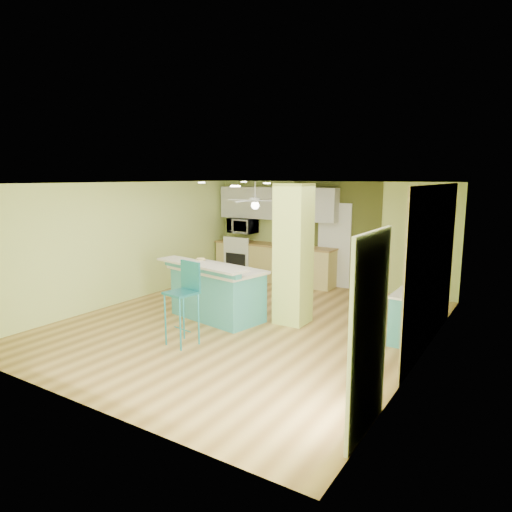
# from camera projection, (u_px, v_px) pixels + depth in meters

# --- Properties ---
(floor) EXTENTS (6.00, 7.00, 0.01)m
(floor) POSITION_uv_depth(u_px,v_px,m) (247.00, 324.00, 8.22)
(floor) COLOR olive
(floor) RESTS_ON ground
(ceiling) EXTENTS (6.00, 7.00, 0.01)m
(ceiling) POSITION_uv_depth(u_px,v_px,m) (247.00, 183.00, 7.78)
(ceiling) COLOR white
(ceiling) RESTS_ON wall_back
(wall_back) EXTENTS (6.00, 0.01, 2.50)m
(wall_back) POSITION_uv_depth(u_px,v_px,m) (327.00, 234.00, 10.92)
(wall_back) COLOR #CFE279
(wall_back) RESTS_ON floor
(wall_front) EXTENTS (6.00, 0.01, 2.50)m
(wall_front) POSITION_uv_depth(u_px,v_px,m) (75.00, 300.00, 5.08)
(wall_front) COLOR #CFE279
(wall_front) RESTS_ON floor
(wall_left) EXTENTS (0.01, 7.00, 2.50)m
(wall_left) POSITION_uv_depth(u_px,v_px,m) (128.00, 242.00, 9.58)
(wall_left) COLOR #CFE279
(wall_left) RESTS_ON floor
(wall_right) EXTENTS (0.01, 7.00, 2.50)m
(wall_right) POSITION_uv_depth(u_px,v_px,m) (425.00, 274.00, 6.42)
(wall_right) COLOR #CFE279
(wall_right) RESTS_ON floor
(wood_panel) EXTENTS (0.02, 3.40, 2.50)m
(wood_panel) POSITION_uv_depth(u_px,v_px,m) (433.00, 267.00, 6.93)
(wood_panel) COLOR #937C54
(wood_panel) RESTS_ON floor
(olive_accent) EXTENTS (2.20, 0.02, 2.50)m
(olive_accent) POSITION_uv_depth(u_px,v_px,m) (335.00, 235.00, 10.80)
(olive_accent) COLOR #494E1F
(olive_accent) RESTS_ON floor
(interior_door) EXTENTS (0.82, 0.05, 2.00)m
(interior_door) POSITION_uv_depth(u_px,v_px,m) (334.00, 245.00, 10.82)
(interior_door) COLOR white
(interior_door) RESTS_ON floor
(french_door) EXTENTS (0.04, 1.08, 2.10)m
(french_door) POSITION_uv_depth(u_px,v_px,m) (369.00, 335.00, 4.56)
(french_door) COLOR white
(french_door) RESTS_ON floor
(column) EXTENTS (0.55, 0.55, 2.50)m
(column) POSITION_uv_depth(u_px,v_px,m) (293.00, 254.00, 8.08)
(column) COLOR #C3D864
(column) RESTS_ON floor
(kitchen_run) EXTENTS (3.25, 0.63, 0.94)m
(kitchen_run) POSITION_uv_depth(u_px,v_px,m) (274.00, 263.00, 11.48)
(kitchen_run) COLOR #D6C170
(kitchen_run) RESTS_ON floor
(stove) EXTENTS (0.76, 0.66, 1.08)m
(stove) POSITION_uv_depth(u_px,v_px,m) (242.00, 259.00, 11.98)
(stove) COLOR white
(stove) RESTS_ON floor
(upper_cabinets) EXTENTS (3.20, 0.34, 0.80)m
(upper_cabinets) POSITION_uv_depth(u_px,v_px,m) (277.00, 203.00, 11.33)
(upper_cabinets) COLOR silver
(upper_cabinets) RESTS_ON wall_back
(microwave) EXTENTS (0.70, 0.48, 0.39)m
(microwave) POSITION_uv_depth(u_px,v_px,m) (242.00, 226.00, 11.83)
(microwave) COLOR silver
(microwave) RESTS_ON wall_back
(ceiling_fan) EXTENTS (1.41, 1.41, 0.61)m
(ceiling_fan) POSITION_uv_depth(u_px,v_px,m) (255.00, 201.00, 10.10)
(ceiling_fan) COLOR silver
(ceiling_fan) RESTS_ON ceiling
(pendant_lamp) EXTENTS (0.14, 0.14, 0.69)m
(pendant_lamp) POSITION_uv_depth(u_px,v_px,m) (415.00, 224.00, 7.12)
(pendant_lamp) COLOR white
(pendant_lamp) RESTS_ON ceiling
(wall_decor) EXTENTS (0.03, 0.90, 0.70)m
(wall_decor) POSITION_uv_depth(u_px,v_px,m) (435.00, 246.00, 7.06)
(wall_decor) COLOR brown
(wall_decor) RESTS_ON wood_panel
(peninsula) EXTENTS (2.09, 1.42, 1.09)m
(peninsula) POSITION_uv_depth(u_px,v_px,m) (217.00, 292.00, 8.44)
(peninsula) COLOR teal
(peninsula) RESTS_ON floor
(bar_stool) EXTENTS (0.50, 0.50, 1.31)m
(bar_stool) POSITION_uv_depth(u_px,v_px,m) (185.00, 290.00, 7.09)
(bar_stool) COLOR teal
(bar_stool) RESTS_ON floor
(side_counter) EXTENTS (0.53, 1.25, 0.80)m
(side_counter) POSITION_uv_depth(u_px,v_px,m) (413.00, 314.00, 7.40)
(side_counter) COLOR teal
(side_counter) RESTS_ON floor
(fruit_bowl) EXTENTS (0.32, 0.32, 0.07)m
(fruit_bowl) POSITION_uv_depth(u_px,v_px,m) (288.00, 244.00, 11.15)
(fruit_bowl) COLOR #362016
(fruit_bowl) RESTS_ON kitchen_run
(canister) EXTENTS (0.16, 0.16, 0.17)m
(canister) POSITION_uv_depth(u_px,v_px,m) (201.00, 263.00, 8.43)
(canister) COLOR gold
(canister) RESTS_ON peninsula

